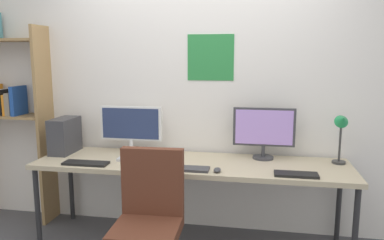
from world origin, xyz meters
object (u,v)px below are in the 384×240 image
keyboard_left (86,163)px  computer_mouse (217,170)px  desk (191,167)px  desk_lamp (342,129)px  keyboard_right (296,174)px  laptop_closed (138,158)px  monitor_right (264,130)px  monitor_left (131,126)px  keyboard_center (186,169)px  pc_tower (65,135)px  bookshelf (0,95)px  office_chair (149,236)px

keyboard_left → computer_mouse: computer_mouse is taller
desk → desk_lamp: desk_lamp is taller
keyboard_right → laptop_closed: bearing=169.9°
desk → desk_lamp: bearing=6.9°
monitor_right → keyboard_left: size_ratio=1.41×
monitor_left → keyboard_center: size_ratio=1.57×
pc_tower → bookshelf: bearing=170.0°
monitor_left → monitor_right: 1.20m
computer_mouse → keyboard_center: bearing=177.1°
office_chair → computer_mouse: 0.71m
laptop_closed → monitor_left: bearing=121.3°
bookshelf → monitor_right: bearing=-0.4°
monitor_left → laptop_closed: monitor_left is taller
pc_tower → keyboard_center: 1.25m
office_chair → monitor_right: bearing=50.1°
monitor_right → computer_mouse: 0.62m
laptop_closed → desk: bearing=-1.5°
keyboard_left → monitor_left: bearing=61.5°
keyboard_center → keyboard_right: 0.84m
bookshelf → monitor_left: bookshelf is taller
computer_mouse → laptop_closed: (-0.72, 0.25, -0.00)m
desk → bookshelf: (-1.93, 0.23, 0.55)m
keyboard_center → computer_mouse: computer_mouse is taller
monitor_left → keyboard_right: bearing=-17.1°
desk → office_chair: office_chair is taller
office_chair → keyboard_center: 0.61m
bookshelf → desk_lamp: (3.15, -0.08, -0.21)m
office_chair → keyboard_left: (-0.67, 0.47, 0.35)m
desk → laptop_closed: laptop_closed is taller
bookshelf → pc_tower: bearing=-10.0°
laptop_closed → keyboard_center: bearing=-27.8°
bookshelf → laptop_closed: bearing=-8.8°
pc_tower → keyboard_center: bearing=-15.4°
keyboard_center → laptop_closed: (-0.47, 0.23, 0.00)m
keyboard_center → laptop_closed: bearing=153.5°
keyboard_right → desk: bearing=164.7°
desk_lamp → keyboard_center: bearing=-162.8°
keyboard_left → desk: bearing=15.3°
keyboard_left → keyboard_right: same height
desk → laptop_closed: (-0.47, 0.00, 0.06)m
monitor_left → laptop_closed: (0.13, -0.21, -0.23)m
desk_lamp → office_chair: bearing=-148.5°
bookshelf → keyboard_left: 1.29m
desk → office_chair: 0.78m
monitor_right → keyboard_center: monitor_right is taller
monitor_left → keyboard_left: size_ratio=1.55×
monitor_right → keyboard_left: 1.53m
bookshelf → monitor_left: 1.36m
monitor_left → desk_lamp: size_ratio=1.31×
desk → desk_lamp: size_ratio=5.95×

